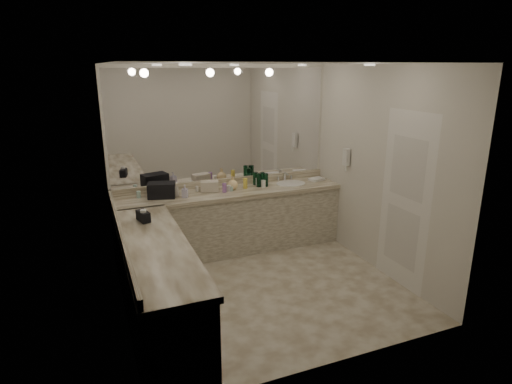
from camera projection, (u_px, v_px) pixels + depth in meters
name	position (u px, v px, depth m)	size (l,w,h in m)	color
floor	(263.00, 287.00, 5.18)	(3.20, 3.20, 0.00)	beige
ceiling	(264.00, 63.00, 4.44)	(3.20, 3.20, 0.00)	white
wall_back	(223.00, 158.00, 6.14)	(3.20, 0.02, 2.60)	silver
wall_left	(115.00, 200.00, 4.23)	(0.02, 3.00, 2.60)	silver
wall_right	(380.00, 171.00, 5.39)	(0.02, 3.00, 2.60)	silver
vanity_back_base	(231.00, 222.00, 6.12)	(3.20, 0.60, 0.84)	beige
vanity_back_top	(230.00, 193.00, 5.99)	(3.20, 0.64, 0.06)	beige
vanity_left_base	(157.00, 288.00, 4.32)	(0.60, 2.40, 0.84)	beige
vanity_left_top	(155.00, 247.00, 4.20)	(0.64, 2.42, 0.06)	beige
backsplash_back	(224.00, 182.00, 6.22)	(3.20, 0.04, 0.10)	beige
backsplash_left	(121.00, 233.00, 4.34)	(0.04, 3.00, 0.10)	beige
mirror_back	(222.00, 125.00, 6.00)	(3.12, 0.01, 1.55)	white
mirror_left	(112.00, 153.00, 4.10)	(0.01, 2.92, 1.55)	white
sink	(291.00, 184.00, 6.33)	(0.44, 0.44, 0.03)	white
faucet	(285.00, 176.00, 6.50)	(0.24, 0.16, 0.14)	silver
wall_phone	(346.00, 157.00, 5.98)	(0.06, 0.10, 0.24)	white
door	(405.00, 201.00, 5.01)	(0.02, 0.82, 2.10)	white
black_toiletry_bag	(162.00, 190.00, 5.64)	(0.35, 0.22, 0.20)	black
black_bag_spill	(143.00, 216.00, 4.78)	(0.09, 0.21, 0.11)	black
cream_cosmetic_case	(210.00, 186.00, 5.92)	(0.24, 0.15, 0.14)	beige
hand_towel	(317.00, 179.00, 6.50)	(0.22, 0.15, 0.04)	white
lotion_left	(144.00, 216.00, 4.75)	(0.07, 0.07, 0.15)	white
soap_bottle_a	(176.00, 190.00, 5.69)	(0.07, 0.07, 0.18)	beige
soap_bottle_b	(185.00, 191.00, 5.65)	(0.08, 0.08, 0.17)	silver
soap_bottle_c	(233.00, 183.00, 6.01)	(0.15, 0.15, 0.19)	#FAD997
green_bottle_0	(266.00, 180.00, 6.17)	(0.07, 0.07, 0.19)	#0D4125
green_bottle_1	(259.00, 180.00, 6.14)	(0.07, 0.07, 0.20)	#0D4125
green_bottle_2	(255.00, 178.00, 6.26)	(0.07, 0.07, 0.19)	#0D4125
green_bottle_3	(262.00, 179.00, 6.19)	(0.07, 0.07, 0.20)	#0D4125
amenity_bottle_0	(224.00, 188.00, 5.88)	(0.06, 0.06, 0.13)	#9966B2
amenity_bottle_1	(156.00, 193.00, 5.63)	(0.05, 0.05, 0.14)	#3F3F4C
amenity_bottle_2	(231.00, 189.00, 5.94)	(0.05, 0.05, 0.06)	silver
amenity_bottle_3	(197.00, 189.00, 5.93)	(0.04, 0.04, 0.07)	white
amenity_bottle_4	(257.00, 182.00, 6.23)	(0.04, 0.04, 0.11)	silver
amenity_bottle_5	(229.00, 188.00, 5.95)	(0.06, 0.06, 0.08)	white
amenity_bottle_6	(263.00, 184.00, 6.13)	(0.06, 0.06, 0.10)	white
amenity_bottle_7	(139.00, 194.00, 5.64)	(0.06, 0.06, 0.09)	silver
amenity_bottle_8	(245.00, 183.00, 6.07)	(0.06, 0.06, 0.15)	#F2D84C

